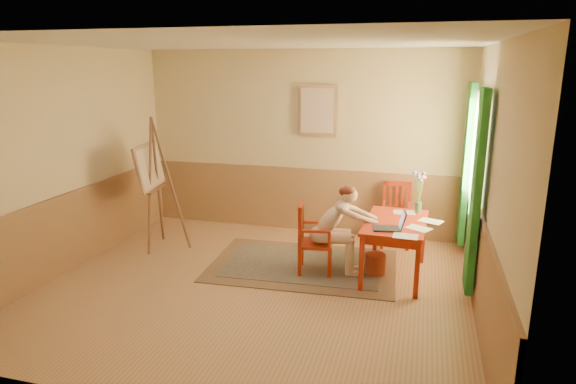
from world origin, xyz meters
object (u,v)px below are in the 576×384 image
(figure, at_px, (337,226))
(chair_back, at_px, (396,214))
(table, at_px, (395,228))
(chair_left, at_px, (312,238))
(laptop, at_px, (392,226))
(easel, at_px, (152,172))

(figure, bearing_deg, chair_back, 63.04)
(table, xyz_separation_m, chair_left, (-1.01, -0.15, -0.18))
(chair_back, bearing_deg, chair_left, -125.90)
(table, xyz_separation_m, figure, (-0.71, -0.11, 0.00))
(chair_back, relative_size, laptop, 2.27)
(table, xyz_separation_m, laptop, (-0.03, -0.33, 0.13))
(chair_left, distance_m, chair_back, 1.63)
(chair_back, height_order, easel, easel)
(laptop, bearing_deg, chair_back, 91.15)
(table, distance_m, laptop, 0.36)
(chair_left, distance_m, easel, 2.48)
(chair_left, relative_size, figure, 0.78)
(laptop, bearing_deg, table, 84.83)
(laptop, xyz_separation_m, easel, (-3.36, 0.47, 0.35))
(laptop, bearing_deg, chair_left, 169.59)
(chair_back, distance_m, figure, 1.44)
(chair_left, distance_m, figure, 0.36)
(figure, relative_size, easel, 0.61)
(easel, bearing_deg, chair_back, 17.15)
(figure, relative_size, laptop, 2.87)
(easel, bearing_deg, figure, -5.33)
(figure, height_order, easel, easel)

